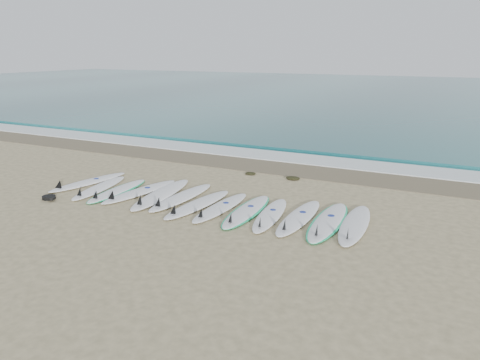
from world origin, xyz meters
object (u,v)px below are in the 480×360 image
at_px(leash_coil, 49,198).
at_px(surfboard_6, 197,205).
at_px(surfboard_12, 354,225).
at_px(surfboard_0, 87,182).

bearing_deg(leash_coil, surfboard_6, 17.75).
xyz_separation_m(surfboard_6, surfboard_12, (3.61, 0.32, 0.00)).
relative_size(surfboard_0, leash_coil, 5.49).
height_order(surfboard_0, leash_coil, surfboard_0).
distance_m(surfboard_6, surfboard_12, 3.63).
bearing_deg(surfboard_12, leash_coil, -172.85).
relative_size(surfboard_0, surfboard_6, 1.00).
xyz_separation_m(surfboard_6, leash_coil, (-3.53, -1.13, -0.01)).
relative_size(surfboard_0, surfboard_12, 0.98).
relative_size(surfboard_6, surfboard_12, 0.97).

